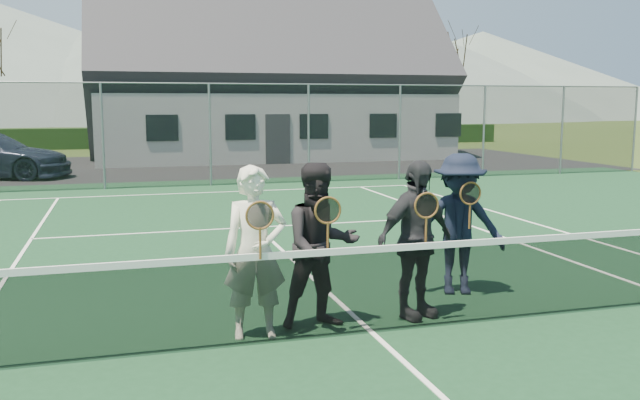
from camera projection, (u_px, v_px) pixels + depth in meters
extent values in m
plane|color=#2E4017|center=(190.00, 166.00, 26.21)|extent=(220.00, 220.00, 0.00)
cube|color=#14381E|center=(372.00, 334.00, 7.21)|extent=(30.00, 30.00, 0.02)
cube|color=black|center=(81.00, 169.00, 25.10)|extent=(40.00, 12.00, 0.01)
cube|color=#193210|center=(169.00, 137.00, 37.53)|extent=(40.00, 1.20, 1.10)
cone|color=#53645C|center=(274.00, 45.00, 101.45)|extent=(120.00, 120.00, 22.00)
cone|color=slate|center=(482.00, 75.00, 111.72)|extent=(90.00, 90.00, 14.00)
cube|color=white|center=(219.00, 192.00, 18.50)|extent=(10.97, 0.06, 0.01)
cube|color=white|center=(257.00, 227.00, 13.28)|extent=(8.23, 0.06, 0.01)
cube|color=white|center=(372.00, 332.00, 7.20)|extent=(0.06, 12.80, 0.01)
cube|color=black|center=(372.00, 291.00, 7.14)|extent=(11.60, 0.02, 0.88)
cube|color=white|center=(373.00, 249.00, 7.07)|extent=(11.60, 0.03, 0.07)
cylinder|color=slate|center=(103.00, 137.00, 18.99)|extent=(0.07, 0.07, 3.00)
cylinder|color=slate|center=(210.00, 135.00, 19.82)|extent=(0.07, 0.07, 3.00)
cylinder|color=slate|center=(309.00, 134.00, 20.65)|extent=(0.07, 0.07, 3.00)
cylinder|color=slate|center=(400.00, 133.00, 21.48)|extent=(0.07, 0.07, 3.00)
cylinder|color=slate|center=(484.00, 132.00, 22.32)|extent=(0.07, 0.07, 3.00)
cylinder|color=slate|center=(562.00, 131.00, 23.15)|extent=(0.07, 0.07, 3.00)
cylinder|color=slate|center=(635.00, 130.00, 23.98)|extent=(0.07, 0.07, 3.00)
cube|color=black|center=(210.00, 135.00, 19.82)|extent=(30.00, 0.03, 3.00)
cylinder|color=slate|center=(209.00, 83.00, 19.61)|extent=(30.00, 0.04, 0.04)
cube|color=silver|center=(269.00, 126.00, 30.92)|extent=(15.00, 8.00, 2.80)
pyramid|color=#2D2D33|center=(268.00, 31.00, 30.31)|extent=(15.60, 8.20, 4.10)
cube|color=#2D2D33|center=(278.00, 139.00, 27.02)|extent=(1.00, 0.06, 2.00)
cube|color=black|center=(162.00, 128.00, 25.70)|extent=(1.20, 0.06, 1.00)
cube|color=black|center=(240.00, 127.00, 26.53)|extent=(1.20, 0.06, 1.00)
cube|color=black|center=(314.00, 126.00, 27.36)|extent=(1.20, 0.06, 1.00)
cube|color=black|center=(383.00, 126.00, 28.20)|extent=(1.20, 0.06, 1.00)
cube|color=black|center=(448.00, 125.00, 29.03)|extent=(1.20, 0.06, 1.00)
cylinder|color=#331E12|center=(202.00, 112.00, 38.84)|extent=(0.22, 0.22, 3.85)
cylinder|color=#332312|center=(366.00, 111.00, 41.61)|extent=(0.22, 0.22, 3.85)
cylinder|color=#392514|center=(454.00, 111.00, 43.28)|extent=(0.22, 0.22, 3.85)
imported|color=white|center=(255.00, 252.00, 6.97)|extent=(0.69, 0.48, 1.80)
torus|color=brown|center=(260.00, 216.00, 6.65)|extent=(0.29, 0.02, 0.29)
cylinder|color=black|center=(260.00, 216.00, 6.65)|extent=(0.25, 0.00, 0.25)
cylinder|color=brown|center=(260.00, 243.00, 6.69)|extent=(0.03, 0.03, 0.32)
imported|color=black|center=(320.00, 246.00, 7.29)|extent=(0.91, 0.73, 1.80)
torus|color=brown|center=(328.00, 210.00, 6.97)|extent=(0.29, 0.02, 0.29)
cylinder|color=black|center=(328.00, 210.00, 6.97)|extent=(0.25, 0.00, 0.25)
cylinder|color=brown|center=(328.00, 237.00, 7.01)|extent=(0.03, 0.03, 0.32)
imported|color=#27292D|center=(415.00, 240.00, 7.62)|extent=(1.14, 0.75, 1.80)
torus|color=brown|center=(427.00, 205.00, 7.31)|extent=(0.29, 0.02, 0.29)
cylinder|color=black|center=(427.00, 205.00, 7.31)|extent=(0.25, 0.00, 0.25)
cylinder|color=brown|center=(426.00, 231.00, 7.35)|extent=(0.03, 0.03, 0.32)
imported|color=black|center=(459.00, 224.00, 8.60)|extent=(1.31, 0.98, 1.80)
torus|color=brown|center=(470.00, 193.00, 8.28)|extent=(0.29, 0.02, 0.29)
cylinder|color=black|center=(470.00, 193.00, 8.28)|extent=(0.25, 0.00, 0.25)
cylinder|color=brown|center=(470.00, 216.00, 8.32)|extent=(0.03, 0.03, 0.32)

